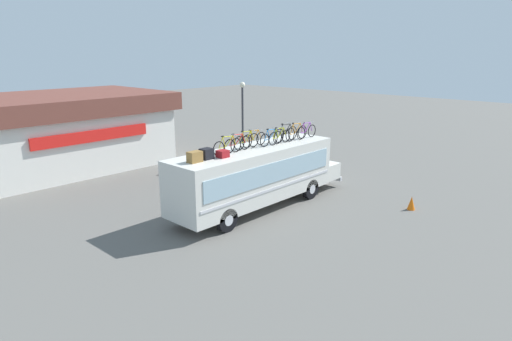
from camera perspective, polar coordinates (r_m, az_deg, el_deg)
ground_plane at (r=22.34m, az=-0.20°, el=-4.95°), size 120.00×120.00×0.00m
bus at (r=21.96m, az=0.22°, el=-0.44°), size 10.93×2.54×3.12m
luggage_bag_1 at (r=18.85m, az=-7.91°, el=1.75°), size 0.60×0.40×0.47m
luggage_bag_2 at (r=19.36m, az=-6.39°, el=2.16°), size 0.52×0.46×0.47m
luggage_bag_3 at (r=19.61m, az=-4.32°, el=2.16°), size 0.47×0.44×0.32m
rooftop_bicycle_1 at (r=20.18m, az=-3.71°, el=3.16°), size 1.74×0.44×0.90m
rooftop_bicycle_2 at (r=20.71m, az=-2.42°, el=3.48°), size 1.69×0.44×0.88m
rooftop_bicycle_3 at (r=21.24m, az=-1.23°, el=3.83°), size 1.69×0.44×0.92m
rooftop_bicycle_4 at (r=21.75m, az=-0.25°, el=4.06°), size 1.65×0.44×0.88m
rooftop_bicycle_5 at (r=22.03m, az=1.96°, el=4.19°), size 1.64×0.44×0.88m
rooftop_bicycle_6 at (r=22.44m, az=3.06°, el=4.38°), size 1.68×0.44×0.88m
rooftop_bicycle_7 at (r=23.07m, az=3.87°, el=4.76°), size 1.83×0.44×0.97m
rooftop_bicycle_8 at (r=23.44m, az=5.22°, el=4.88°), size 1.77×0.44×0.96m
rooftop_bicycle_9 at (r=23.99m, az=6.52°, el=5.04°), size 1.67×0.44×0.92m
roadside_building at (r=32.66m, az=-23.76°, el=4.80°), size 13.35×9.19×4.90m
traffic_cone at (r=23.43m, az=19.40°, el=-3.98°), size 0.39×0.39×0.69m
street_lamp at (r=29.72m, az=-1.74°, el=7.23°), size 0.36×0.36×5.71m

